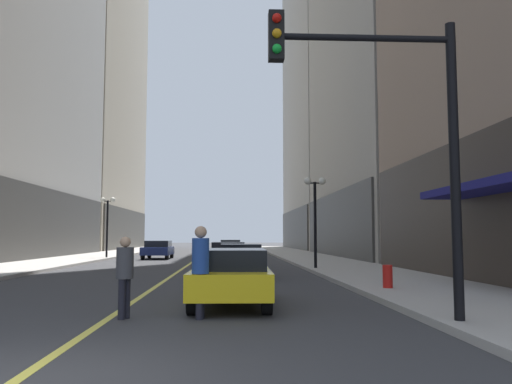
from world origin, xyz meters
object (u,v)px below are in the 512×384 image
car_yellow (231,275)px  pedestrian_in_blue_hoodie (200,264)px  pedestrian_with_orange_bag (125,271)px  car_maroon (229,253)px  car_navy (158,249)px  car_black (240,259)px  car_green (230,247)px  traffic_light_near_right (396,117)px  fire_hydrant_right (388,279)px  street_lamp_left_far (108,214)px  street_lamp_right_mid (315,202)px

car_yellow → pedestrian_in_blue_hoodie: pedestrian_in_blue_hoodie is taller
car_yellow → pedestrian_with_orange_bag: pedestrian_with_orange_bag is taller
car_maroon → car_navy: 11.41m
car_black → pedestrian_in_blue_hoodie: 10.40m
car_green → traffic_light_near_right: traffic_light_near_right is taller
car_maroon → car_green: same height
fire_hydrant_right → car_green: bearing=97.9°
car_yellow → car_navy: (-5.26, 25.80, 0.00)m
car_maroon → pedestrian_with_orange_bag: pedestrian_with_orange_bag is taller
traffic_light_near_right → street_lamp_left_far: (-11.75, 28.54, -0.49)m
traffic_light_near_right → fire_hydrant_right: bearing=75.0°
fire_hydrant_right → car_maroon: bearing=109.2°
car_green → fire_hydrant_right: bearing=-82.1°
car_yellow → car_navy: size_ratio=1.05×
car_black → traffic_light_near_right: bearing=-77.6°
car_black → car_maroon: size_ratio=0.90×
pedestrian_in_blue_hoodie → car_green: bearing=89.0°
pedestrian_with_orange_bag → street_lamp_left_far: bearing=103.9°
pedestrian_with_orange_bag → traffic_light_near_right: 5.95m
traffic_light_near_right → pedestrian_in_blue_hoodie: bearing=159.2°
car_green → pedestrian_with_orange_bag: 36.56m
car_black → street_lamp_right_mid: bearing=44.9°
car_black → pedestrian_in_blue_hoodie: size_ratio=2.25×
car_green → traffic_light_near_right: 38.18m
car_navy → pedestrian_with_orange_bag: 27.85m
car_green → fire_hydrant_right: (4.48, -32.18, -0.32)m
car_yellow → traffic_light_near_right: traffic_light_near_right is taller
street_lamp_right_mid → car_navy: bearing=123.8°
street_lamp_left_far → fire_hydrant_right: 26.53m
fire_hydrant_right → traffic_light_near_right: bearing=-105.0°
fire_hydrant_right → street_lamp_left_far: bearing=120.3°
fire_hydrant_right → pedestrian_in_blue_hoodie: bearing=-139.1°
car_green → street_lamp_left_far: 13.14m
street_lamp_left_far → traffic_light_near_right: bearing=-67.6°
car_black → pedestrian_with_orange_bag: size_ratio=2.54×
pedestrian_with_orange_bag → fire_hydrant_right: (6.59, 4.32, -0.53)m
car_navy → car_maroon: bearing=-63.2°
pedestrian_in_blue_hoodie → street_lamp_left_far: street_lamp_left_far is taller
car_green → traffic_light_near_right: size_ratio=0.74×
car_maroon → street_lamp_right_mid: (4.09, -3.63, 2.54)m
car_maroon → street_lamp_right_mid: size_ratio=1.03×
car_maroon → fire_hydrant_right: car_maroon is taller
car_green → fire_hydrant_right: car_green is taller
fire_hydrant_right → car_black: bearing=124.8°
car_maroon → car_green: 19.01m
car_yellow → street_lamp_right_mid: bearing=71.6°
car_green → street_lamp_right_mid: size_ratio=0.94×
car_black → car_green: bearing=90.8°
car_maroon → traffic_light_near_right: 19.42m
car_black → car_green: same height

